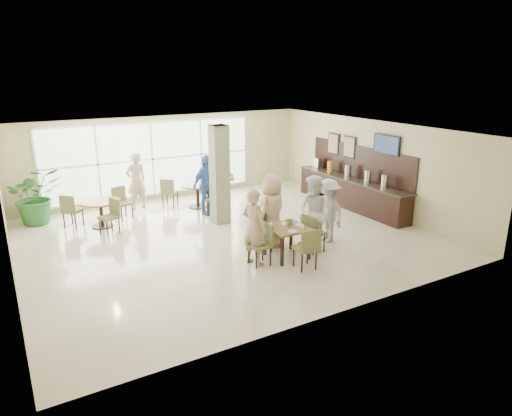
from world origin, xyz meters
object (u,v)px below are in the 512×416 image
round_table_left (101,207)px  potted_plant (35,196)px  adult_b (219,177)px  teen_left (254,227)px  teen_far (272,210)px  round_table_right (198,190)px  teen_right (314,213)px  buffet_counter (351,190)px  teen_standing (328,210)px  adult_standing (136,181)px  main_table (287,231)px  adult_a (206,185)px

round_table_left → potted_plant: size_ratio=0.67×
potted_plant → adult_b: 5.45m
teen_left → teen_far: size_ratio=0.96×
round_table_right → teen_right: size_ratio=0.57×
round_table_right → buffet_counter: buffet_counter is taller
teen_right → teen_standing: (0.65, 0.28, -0.10)m
teen_standing → adult_standing: 6.23m
adult_b → teen_right: bearing=-16.4°
teen_standing → main_table: bearing=-75.0°
round_table_left → teen_left: size_ratio=0.62×
potted_plant → teen_standing: teen_standing is taller
potted_plant → teen_left: size_ratio=0.92×
potted_plant → teen_right: 7.93m
main_table → teen_far: bearing=82.7°
buffet_counter → teen_standing: 3.28m
potted_plant → teen_far: 6.90m
potted_plant → teen_right: size_ratio=0.88×
main_table → potted_plant: bearing=130.3°
buffet_counter → potted_plant: (-8.87, 3.28, 0.26)m
main_table → teen_standing: 1.54m
potted_plant → teen_standing: (6.30, -5.29, 0.01)m
round_table_left → round_table_right: size_ratio=1.03×
round_table_left → adult_standing: bearing=40.1°
teen_right → teen_standing: bearing=103.9°
adult_a → teen_left: bearing=-121.7°
buffet_counter → teen_standing: buffet_counter is taller
teen_far → teen_standing: size_ratio=1.12×
potted_plant → teen_standing: size_ratio=0.99×
main_table → adult_a: size_ratio=0.49×
round_table_left → teen_standing: 6.28m
main_table → teen_right: size_ratio=0.48×
round_table_left → adult_standing: 1.80m
adult_a → round_table_left: bearing=149.3°
buffet_counter → adult_a: (-4.30, 1.64, 0.36)m
round_table_right → buffet_counter: size_ratio=0.22×
adult_standing → teen_right: bearing=106.0°
adult_a → adult_standing: adult_a is taller
buffet_counter → adult_b: buffet_counter is taller
buffet_counter → teen_right: size_ratio=2.55×
teen_far → adult_b: size_ratio=1.05×
round_table_left → adult_a: size_ratio=0.60×
teen_far → adult_a: size_ratio=1.01×
adult_b → adult_standing: (-2.52, 0.69, 0.03)m
main_table → adult_standing: (-1.94, 5.58, 0.26)m
teen_left → teen_right: (1.69, 0.04, 0.04)m
buffet_counter → teen_left: buffet_counter is taller
teen_standing → buffet_counter: bearing=129.2°
teen_right → main_table: bearing=-92.5°
adult_standing → teen_far: bearing=102.4°
potted_plant → round_table_right: bearing=-10.3°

